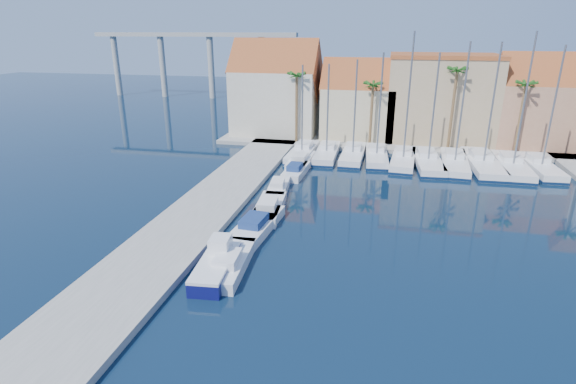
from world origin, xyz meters
name	(u,v)px	position (x,y,z in m)	size (l,w,h in m)	color
ground	(247,348)	(0.00, 0.00, 0.00)	(260.00, 260.00, 0.00)	black
quay_west	(191,222)	(-9.00, 13.50, 0.25)	(6.00, 77.00, 0.50)	gray
shore_north	(414,139)	(10.00, 48.00, 0.25)	(54.00, 16.00, 0.50)	gray
fishing_boat	(217,263)	(-4.14, 6.70, 0.69)	(2.52, 6.13, 2.09)	#0D0F4E
motorboat_west_0	(230,263)	(-3.45, 7.30, 0.51)	(2.53, 6.64, 1.40)	white
motorboat_west_1	(257,224)	(-3.45, 13.69, 0.51)	(2.92, 7.45, 1.40)	white
motorboat_west_2	(269,208)	(-3.43, 17.32, 0.51)	(2.77, 6.98, 1.40)	white
motorboat_west_3	(278,188)	(-3.87, 22.57, 0.51)	(2.31, 5.63, 1.40)	white
motorboat_west_4	(296,171)	(-3.31, 28.50, 0.51)	(2.21, 6.19, 1.40)	white
motorboat_west_5	(301,160)	(-3.56, 32.66, 0.51)	(2.45, 7.13, 1.40)	white
motorboat_west_6	(305,151)	(-3.91, 37.11, 0.51)	(2.01, 5.39, 1.40)	white
sailboat_0	(303,152)	(-4.00, 36.27, 0.57)	(2.92, 9.99, 11.18)	white
sailboat_1	(327,153)	(-0.97, 36.50, 0.57)	(2.79, 9.77, 11.34)	white
sailboat_2	(353,154)	(2.27, 36.59, 0.58)	(2.76, 9.87, 11.85)	white
sailboat_3	(376,155)	(5.11, 36.52, 0.59)	(3.15, 9.77, 12.66)	white
sailboat_4	(403,159)	(8.29, 35.62, 0.62)	(3.36, 10.11, 14.93)	white
sailboat_5	(427,161)	(11.02, 35.38, 0.58)	(3.60, 10.95, 12.75)	white
sailboat_6	(454,162)	(14.06, 35.55, 0.59)	(3.58, 11.04, 13.92)	white
sailboat_7	(482,162)	(17.16, 36.02, 0.57)	(3.62, 12.09, 13.88)	white
sailboat_8	(512,165)	(20.23, 35.49, 0.60)	(3.07, 10.92, 14.94)	white
sailboat_9	(540,166)	(23.21, 35.78, 0.60)	(3.12, 10.04, 13.63)	white
building_0	(276,92)	(-10.00, 47.00, 6.52)	(12.30, 9.00, 13.50)	beige
building_1	(359,103)	(2.00, 47.00, 5.30)	(10.30, 8.00, 11.00)	#C8B68D
building_2	(440,97)	(13.00, 48.00, 6.26)	(14.20, 10.20, 11.50)	tan
building_3	(536,104)	(25.00, 47.00, 5.86)	(10.30, 8.00, 12.00)	tan
palm_0	(297,78)	(-6.00, 42.00, 9.08)	(2.60, 2.60, 10.15)	brown
palm_1	(373,87)	(4.00, 42.00, 8.14)	(2.60, 2.60, 9.15)	brown
palm_2	(457,73)	(14.00, 42.00, 10.02)	(2.60, 2.60, 11.15)	brown
palm_3	(526,87)	(22.00, 42.00, 8.61)	(2.60, 2.60, 9.65)	brown
viaduct	(189,52)	(-39.07, 82.00, 10.25)	(48.00, 2.20, 14.45)	#9E9E99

